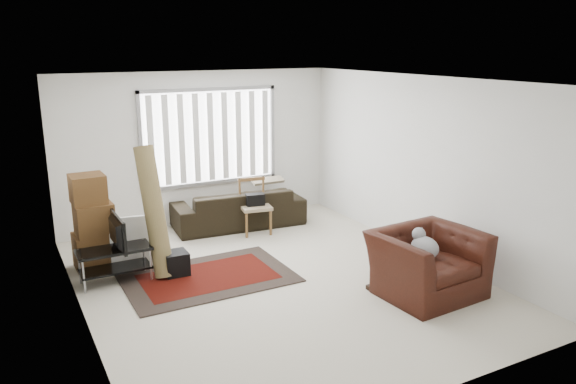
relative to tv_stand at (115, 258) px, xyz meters
name	(u,v)px	position (x,y,z in m)	size (l,w,h in m)	color
room	(261,148)	(1.98, -0.46, 1.41)	(6.00, 6.02, 2.71)	beige
persian_rug	(208,277)	(1.15, -0.46, -0.34)	(2.27, 1.52, 0.02)	black
tv_stand	(115,258)	(0.00, 0.00, 0.00)	(0.97, 0.44, 0.48)	black
tv	(113,233)	(0.00, 0.00, 0.36)	(0.78, 0.10, 0.45)	black
subwoofer	(176,263)	(0.79, -0.16, -0.17)	(0.32, 0.32, 0.32)	black
moving_boxes	(93,225)	(-0.14, 0.67, 0.29)	(0.58, 0.53, 1.37)	brown
white_flatpack	(132,243)	(0.32, 0.39, 0.03)	(0.60, 0.09, 0.76)	silver
rolled_rug	(154,212)	(0.58, 0.03, 0.56)	(0.27, 0.27, 1.81)	brown
sofa	(238,202)	(2.45, 1.48, 0.09)	(2.28, 0.99, 0.88)	black
side_chair	(255,204)	(2.55, 1.01, 0.16)	(0.57, 0.57, 0.93)	#8B785B
armchair	(428,259)	(3.46, -2.27, 0.13)	(1.35, 1.20, 0.95)	black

